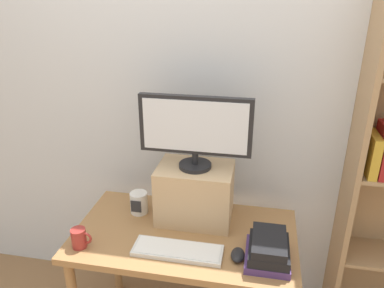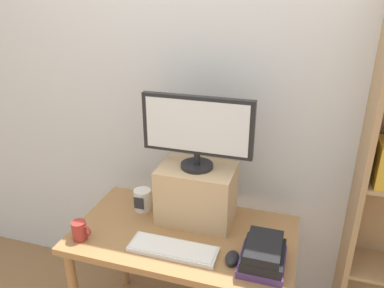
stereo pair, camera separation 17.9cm
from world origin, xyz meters
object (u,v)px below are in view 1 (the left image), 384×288
Objects in this scene: desk at (185,247)px; riser_box at (195,193)px; coffee_mug at (79,238)px; book_stack at (268,250)px; computer_mouse at (238,255)px; computer_monitor at (195,129)px; keyboard at (178,250)px; desk_speaker at (139,203)px.

desk is 2.90× the size of riser_box.
book_stack is at bearing 5.00° from coffee_mug.
coffee_mug is (-0.76, -0.06, 0.03)m from computer_mouse.
riser_box is at bearing 90.00° from computer_monitor.
desk is 4.56× the size of book_stack.
keyboard is (-0.02, -0.30, -0.51)m from computer_monitor.
coffee_mug is at bearing -156.37° from desk.
desk_speaker is (-0.71, 0.27, 0.00)m from book_stack.
riser_box is at bearing 145.29° from book_stack.
keyboard is 4.13× the size of computer_mouse.
computer_monitor is at bearing 79.13° from desk.
computer_monitor is at bearing 145.44° from book_stack.
computer_monitor reaches higher than coffee_mug.
desk_speaker reaches higher than desk.
computer_monitor is 5.45× the size of computer_mouse.
desk is 0.36m from desk_speaker.
desk is at bearing -25.09° from desk_speaker.
riser_box is 0.37m from computer_monitor.
coffee_mug is (-0.50, -0.35, -0.10)m from riser_box.
desk_speaker is at bearing 153.91° from computer_mouse.
book_stack reaches higher than desk.
coffee_mug is at bearing -174.36° from keyboard.
computer_mouse is at bearing 4.74° from coffee_mug.
computer_monitor reaches higher than desk_speaker.
keyboard is at bearing -45.48° from desk_speaker.
keyboard is (-0.02, -0.30, -0.14)m from riser_box.
desk_speaker reaches higher than keyboard.
computer_monitor is 1.32× the size of keyboard.
book_stack is at bearing -17.13° from desk.
book_stack is 0.90m from coffee_mug.
computer_mouse is at bearing -26.09° from desk_speaker.
keyboard is 4.13× the size of coffee_mug.
keyboard is at bearing -89.19° from desk.
desk_speaker is at bearing 61.49° from coffee_mug.
desk_speaker is (-0.57, 0.28, 0.04)m from computer_mouse.
riser_box is at bearing 34.93° from coffee_mug.
desk is at bearing 162.87° from book_stack.
riser_box is at bearing 85.32° from keyboard.
desk_speaker is (0.19, 0.34, 0.01)m from coffee_mug.
computer_mouse is 0.64m from desk_speaker.
desk_speaker is (-0.29, 0.30, 0.05)m from keyboard.
computer_mouse is (0.26, -0.29, -0.14)m from riser_box.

